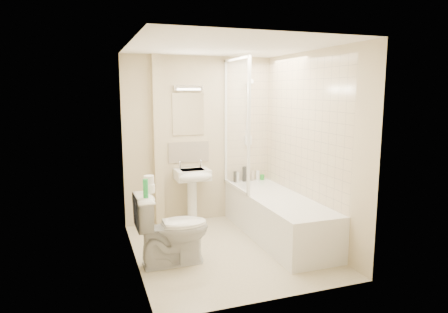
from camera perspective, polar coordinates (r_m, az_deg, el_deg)
name	(u,v)px	position (r m, az deg, el deg)	size (l,w,h in m)	color
floor	(229,249)	(4.99, 0.65, -13.13)	(2.50, 2.50, 0.00)	beige
wall_back	(200,140)	(5.84, -3.52, 2.38)	(2.20, 0.02, 2.40)	beige
wall_left	(133,157)	(4.41, -12.87, -0.11)	(0.02, 2.50, 2.40)	beige
wall_right	(311,148)	(5.14, 12.28, 1.23)	(0.02, 2.50, 2.40)	beige
ceiling	(229,46)	(4.63, 0.70, 15.45)	(2.20, 2.50, 0.02)	white
tile_back	(247,123)	(6.05, 3.36, 4.77)	(0.70, 0.01, 1.75)	beige
tile_right	(302,129)	(5.28, 11.12, 3.93)	(0.01, 2.10, 1.75)	beige
pipe_boxing	(158,142)	(5.65, -9.42, 2.03)	(0.12, 0.12, 2.40)	beige
splashback	(189,152)	(5.81, -5.06, 0.63)	(0.60, 0.01, 0.30)	beige
mirror	(188,114)	(5.75, -5.14, 6.05)	(0.46, 0.01, 0.60)	white
strip_light	(188,88)	(5.72, -5.13, 9.74)	(0.42, 0.07, 0.07)	silver
bathtub	(277,216)	(5.34, 7.57, -8.36)	(0.70, 2.10, 0.55)	white
shower_screen	(236,125)	(5.52, 1.76, 4.59)	(0.04, 0.92, 1.80)	white
shower_fixture	(249,115)	(6.00, 3.52, 5.88)	(0.10, 0.16, 0.99)	white
pedestal_sink	(193,181)	(5.67, -4.44, -3.53)	(0.48, 0.45, 0.92)	white
bottle_black_a	(235,177)	(6.02, 1.61, -2.89)	(0.05, 0.05, 0.16)	black
bottle_white_a	(237,177)	(6.03, 1.92, -2.94)	(0.06, 0.06, 0.15)	silver
bottle_black_b	(244,174)	(6.06, 2.94, -2.50)	(0.06, 0.06, 0.23)	black
bottle_blue	(248,176)	(6.09, 3.43, -2.87)	(0.04, 0.04, 0.14)	navy
bottle_cream	(252,176)	(6.12, 4.09, -2.76)	(0.05, 0.05, 0.15)	beige
bottle_white_b	(258,175)	(6.16, 4.83, -2.72)	(0.05, 0.05, 0.15)	white
bottle_green	(262,177)	(6.20, 5.48, -2.96)	(0.06, 0.06, 0.08)	green
toilet	(172,228)	(4.51, -7.38, -10.14)	(0.80, 0.46, 0.82)	white
toilet_roll_lower	(150,188)	(4.41, -10.50, -4.52)	(0.10, 0.10, 0.09)	white
toilet_roll_upper	(149,180)	(4.42, -10.69, -3.29)	(0.11, 0.11, 0.09)	white
green_bottle	(146,188)	(4.20, -11.14, -4.51)	(0.05, 0.05, 0.20)	green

